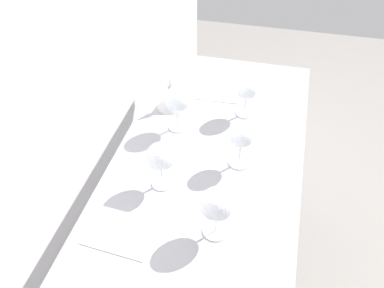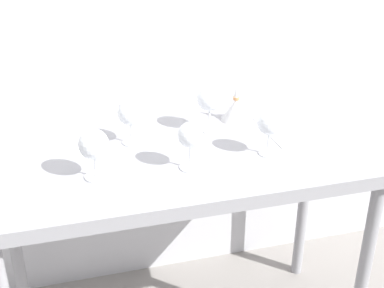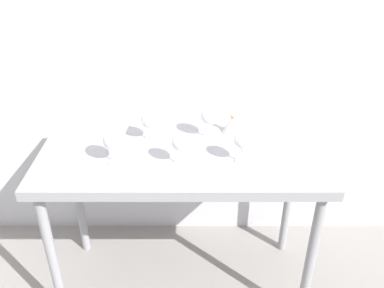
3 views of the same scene
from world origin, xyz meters
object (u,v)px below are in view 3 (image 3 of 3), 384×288
(wine_glass_far_left, at_px, (149,120))
(wine_glass_near_left, at_px, (112,141))
(wine_glass_near_center, at_px, (180,143))
(wine_glass_far_right, at_px, (208,116))
(tasting_sheet_upper, at_px, (109,134))
(decanter_funnel, at_px, (231,125))
(wine_glass_near_right, at_px, (242,140))
(tasting_sheet_lower, at_px, (264,145))

(wine_glass_far_left, distance_m, wine_glass_near_left, 0.26)
(wine_glass_far_left, distance_m, wine_glass_near_center, 0.28)
(wine_glass_far_right, distance_m, tasting_sheet_upper, 0.54)
(decanter_funnel, bearing_deg, tasting_sheet_upper, -177.53)
(wine_glass_far_left, distance_m, wine_glass_near_right, 0.49)
(wine_glass_far_left, distance_m, decanter_funnel, 0.44)
(wine_glass_near_right, bearing_deg, wine_glass_far_left, 155.22)
(wine_glass_near_center, xyz_separation_m, wine_glass_near_left, (-0.31, 0.02, -0.00))
(tasting_sheet_upper, xyz_separation_m, tasting_sheet_lower, (0.80, -0.11, 0.00))
(wine_glass_far_left, xyz_separation_m, wine_glass_near_right, (0.44, -0.21, -0.00))
(wine_glass_far_left, height_order, decanter_funnel, wine_glass_far_left)
(wine_glass_far_left, distance_m, tasting_sheet_upper, 0.26)
(wine_glass_far_right, xyz_separation_m, tasting_sheet_lower, (0.28, -0.08, -0.12))
(wine_glass_near_right, relative_size, tasting_sheet_upper, 0.82)
(wine_glass_far_right, relative_size, wine_glass_near_right, 1.07)
(wine_glass_near_center, bearing_deg, decanter_funnel, 50.15)
(wine_glass_near_center, xyz_separation_m, decanter_funnel, (0.26, 0.32, -0.07))
(wine_glass_far_right, height_order, wine_glass_near_left, wine_glass_far_right)
(wine_glass_far_left, xyz_separation_m, wine_glass_near_center, (0.16, -0.23, 0.00))
(wine_glass_near_right, relative_size, decanter_funnel, 1.16)
(tasting_sheet_upper, bearing_deg, tasting_sheet_lower, -3.08)
(wine_glass_near_left, relative_size, tasting_sheet_upper, 0.85)
(tasting_sheet_upper, bearing_deg, wine_glass_near_right, -16.84)
(wine_glass_far_right, height_order, wine_glass_near_right, wine_glass_far_right)
(wine_glass_far_right, distance_m, wine_glass_near_left, 0.51)
(wine_glass_far_right, distance_m, decanter_funnel, 0.16)
(wine_glass_near_center, bearing_deg, tasting_sheet_upper, 142.87)
(decanter_funnel, bearing_deg, tasting_sheet_lower, -42.19)
(wine_glass_far_right, bearing_deg, decanter_funnel, 25.43)
(wine_glass_near_center, height_order, tasting_sheet_upper, wine_glass_near_center)
(wine_glass_near_left, xyz_separation_m, tasting_sheet_lower, (0.73, 0.15, -0.12))
(tasting_sheet_upper, height_order, decanter_funnel, decanter_funnel)
(tasting_sheet_upper, relative_size, tasting_sheet_lower, 0.74)
(wine_glass_far_left, height_order, wine_glass_far_right, wine_glass_far_right)
(wine_glass_near_right, relative_size, tasting_sheet_lower, 0.61)
(wine_glass_near_right, distance_m, decanter_funnel, 0.30)
(wine_glass_near_center, relative_size, decanter_funnel, 1.17)
(tasting_sheet_upper, bearing_deg, wine_glass_near_center, -32.19)
(wine_glass_near_left, bearing_deg, tasting_sheet_upper, 104.39)
(wine_glass_near_center, height_order, decanter_funnel, wine_glass_near_center)
(decanter_funnel, bearing_deg, wine_glass_near_right, -86.47)
(wine_glass_far_left, xyz_separation_m, wine_glass_far_right, (0.30, 0.03, 0.01))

